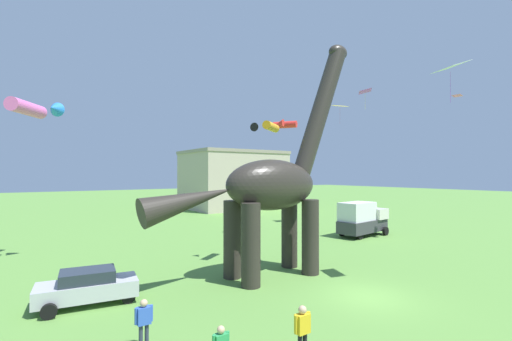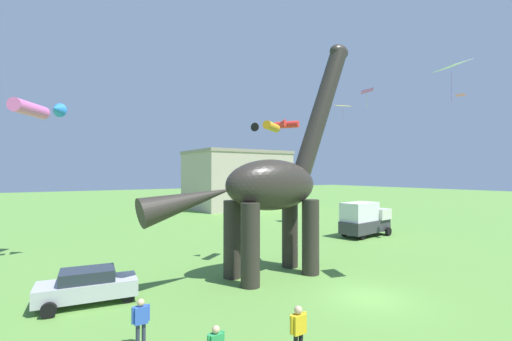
# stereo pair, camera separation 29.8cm
# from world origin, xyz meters

# --- Properties ---
(ground_plane) EXTENTS (240.00, 240.00, 0.00)m
(ground_plane) POSITION_xyz_m (0.00, 0.00, 0.00)
(ground_plane) COLOR #5B8E3D
(dinosaur_sculpture) EXTENTS (13.85, 2.93, 14.48)m
(dinosaur_sculpture) POSITION_xyz_m (-1.76, 5.29, 5.24)
(dinosaur_sculpture) COLOR #2D2823
(dinosaur_sculpture) RESTS_ON ground_plane
(parked_sedan_left) EXTENTS (4.40, 2.34, 1.55)m
(parked_sedan_left) POSITION_xyz_m (-11.20, 6.40, 0.81)
(parked_sedan_left) COLOR #B7B7BC
(parked_sedan_left) RESTS_ON ground_plane
(parked_box_truck) EXTENTS (5.83, 2.84, 3.20)m
(parked_box_truck) POSITION_xyz_m (12.99, 10.80, 1.65)
(parked_box_truck) COLOR #38383D
(parked_box_truck) RESTS_ON ground_plane
(person_vendor_side) EXTENTS (0.64, 0.28, 1.71)m
(person_vendor_side) POSITION_xyz_m (-6.32, -2.53, 1.04)
(person_vendor_side) COLOR black
(person_vendor_side) RESTS_ON ground_plane
(person_photographer) EXTENTS (0.62, 0.27, 1.64)m
(person_photographer) POSITION_xyz_m (-10.26, 1.02, 1.00)
(person_photographer) COLOR #2D3347
(person_photographer) RESTS_ON ground_plane
(kite_near_low) EXTENTS (2.12, 1.84, 2.23)m
(kite_near_low) POSITION_xyz_m (16.38, 16.60, 13.59)
(kite_near_low) COLOR yellow
(kite_apex) EXTENTS (3.30, 3.18, 0.93)m
(kite_apex) POSITION_xyz_m (-13.11, 16.04, 10.14)
(kite_apex) COLOR pink
(kite_high_left) EXTENTS (1.61, 1.87, 2.00)m
(kite_high_left) POSITION_xyz_m (4.37, -1.76, 11.30)
(kite_high_left) COLOR white
(kite_mid_center) EXTENTS (1.94, 2.03, 0.57)m
(kite_mid_center) POSITION_xyz_m (-0.55, 7.29, 8.90)
(kite_mid_center) COLOR orange
(kite_mid_right) EXTENTS (0.58, 0.75, 0.11)m
(kite_mid_right) POSITION_xyz_m (16.65, 3.86, 12.44)
(kite_mid_right) COLOR pink
(kite_mid_left) EXTENTS (1.68, 1.65, 1.68)m
(kite_mid_left) POSITION_xyz_m (10.25, 8.21, 12.81)
(kite_mid_left) COLOR purple
(kite_near_high) EXTENTS (2.32, 2.22, 0.66)m
(kite_near_high) POSITION_xyz_m (6.16, 14.01, 10.38)
(kite_near_high) COLOR red
(background_building_block) EXTENTS (15.65, 12.35, 9.71)m
(background_building_block) POSITION_xyz_m (16.46, 40.93, 4.87)
(background_building_block) COLOR #B7A893
(background_building_block) RESTS_ON ground_plane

